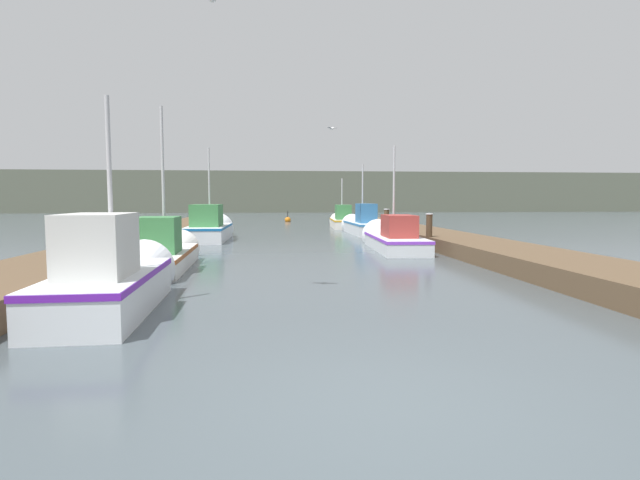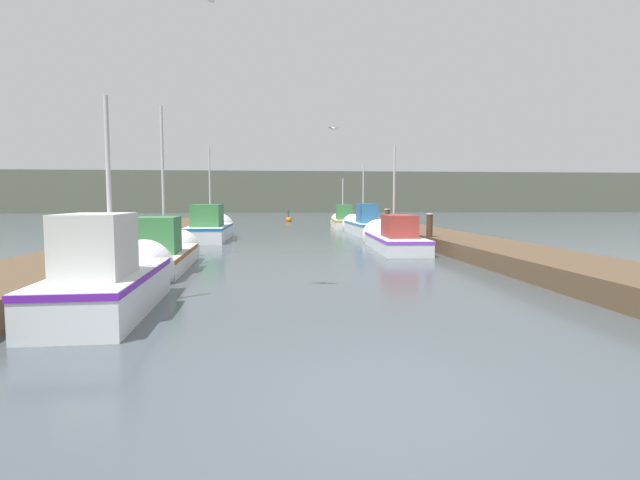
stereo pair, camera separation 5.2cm
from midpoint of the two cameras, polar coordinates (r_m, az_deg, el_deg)
name	(u,v)px [view 2 (the right image)]	position (r m, az deg, el deg)	size (l,w,h in m)	color
ground_plane	(384,410)	(4.81, 7.60, -18.68)	(200.00, 200.00, 0.00)	#424C51
dock_left	(145,240)	(20.96, -19.35, -0.05)	(2.44, 40.00, 0.49)	brown
dock_right	(438,238)	(21.54, 13.45, 0.21)	(2.44, 40.00, 0.49)	brown
distant_shore_ridge	(277,193)	(75.04, -4.87, 5.43)	(120.00, 16.00, 5.58)	#565B4C
fishing_boat_0	(114,277)	(9.48, -22.35, -3.96)	(1.53, 4.80, 3.95)	silver
fishing_boat_1	(166,252)	(14.62, -17.11, -1.30)	(1.50, 5.35, 4.79)	silver
fishing_boat_2	(391,238)	(19.41, 8.23, 0.24)	(1.81, 6.20, 4.35)	silver
fishing_boat_3	(211,228)	(24.07, -12.25, 1.37)	(1.78, 6.16, 4.70)	silver
fishing_boat_4	(362,225)	(27.46, 4.91, 1.77)	(1.47, 6.06, 4.09)	silver
fishing_boat_5	(342,220)	(33.03, 2.63, 2.28)	(1.62, 5.53, 3.56)	silver
mooring_piling_0	(429,232)	(18.85, 12.47, 0.94)	(0.26, 0.26, 1.36)	#473523
mooring_piling_1	(387,223)	(25.21, 7.73, 1.99)	(0.29, 0.29, 1.39)	#473523
channel_buoy	(289,220)	(41.09, -3.55, 2.30)	(0.50, 0.50, 1.00)	#BF6513
seagull_1	(333,128)	(24.26, 1.53, 12.63)	(0.53, 0.39, 0.12)	white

